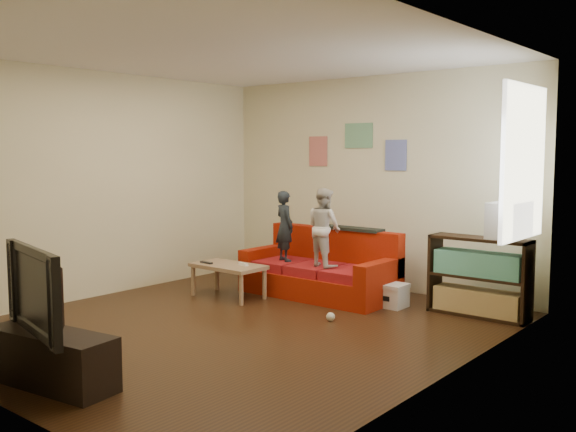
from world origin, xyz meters
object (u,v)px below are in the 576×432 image
Objects in this scene: sofa at (322,273)px; child_a at (285,226)px; coffee_table at (228,269)px; child_b at (324,227)px; bookshelf at (479,281)px; file_box at (389,295)px; tv_stand at (51,359)px; television at (49,289)px.

sofa is 0.73m from child_a.
child_a is 0.88m from coffee_table.
child_b is (0.15, -0.16, 0.58)m from sofa.
coffee_table is 0.84× the size of bookshelf.
child_a is at bearing -160.02° from sofa.
bookshelf is 1.00m from file_box.
tv_stand is at bearing -100.52° from file_box.
coffee_table is at bearing 84.49° from child_a.
child_a is at bearing 114.17° from television.
child_b reaches higher than sofa.
sofa is at bearing -172.40° from bookshelf.
child_a reaches higher than sofa.
sofa is at bearing 106.88° from television.
tv_stand reaches higher than file_box.
television is (1.04, -2.93, 0.39)m from coffee_table.
bookshelf is 4.33m from television.
child_b is 3.58m from television.
child_b is at bearing -47.98° from sofa.
coffee_table is 3.11m from tv_stand.
bookshelf reaches higher than sofa.
child_b reaches higher than tv_stand.
child_b is (0.60, 0.00, 0.03)m from child_a.
file_box is at bearing -165.73° from bookshelf.
television is (-1.64, -3.99, 0.36)m from bookshelf.
bookshelf is at bearing 14.27° from file_box.
coffee_table is 2.88m from bookshelf.
television is at bearing -112.36° from bookshelf.
tv_stand is (-0.70, -3.75, 0.07)m from file_box.
coffee_table is at bearing 51.25° from child_b.
child_b is 1.85m from bookshelf.
sofa is 1.72× the size of tv_stand.
bookshelf is 4.32m from tv_stand.
child_b reaches higher than coffee_table.
tv_stand is (1.04, -2.93, -0.14)m from coffee_table.
file_box is (-0.95, -0.24, -0.24)m from bookshelf.
child_a is at bearing -172.82° from file_box.
file_box is at bearing -150.40° from child_b.
sofa reaches higher than coffee_table.
television is (0.24, -3.74, 0.46)m from sofa.
television is at bearing 0.00° from tv_stand.
coffee_table is 0.79× the size of television.
bookshelf reaches higher than file_box.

